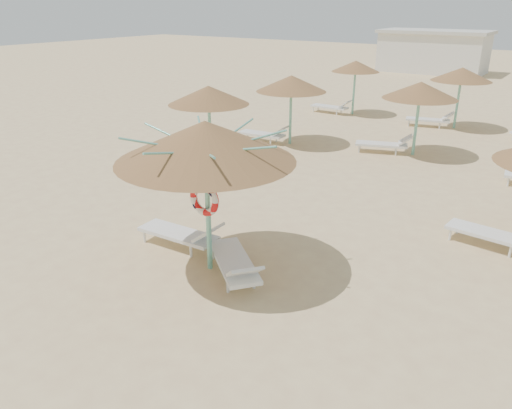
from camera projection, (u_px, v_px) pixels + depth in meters
The scene contains 6 objects.
ground at pixel (237, 269), 10.70m from camera, with size 120.00×120.00×0.00m, color #DFC588.
main_palapa at pixel (205, 142), 9.69m from camera, with size 3.58×3.58×3.21m.
lounger_main_a at pixel (183, 234), 11.48m from camera, with size 2.14×0.73×0.77m.
lounger_main_b at pixel (235, 263), 10.16m from camera, with size 2.09×1.88×0.79m.
palapa_field at pixel (435, 99), 16.70m from camera, with size 19.16×14.17×2.71m.
service_hut at pixel (433, 51), 40.03m from camera, with size 8.40×4.40×3.25m.
Camera 1 is at (5.61, -7.54, 5.32)m, focal length 35.00 mm.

